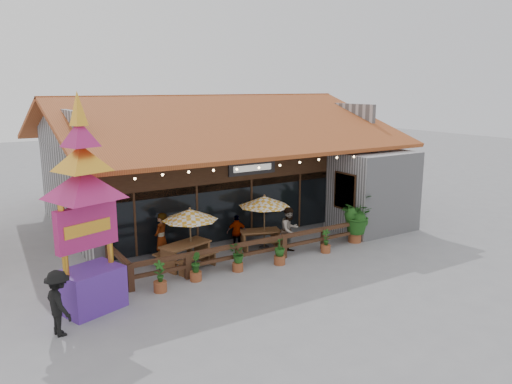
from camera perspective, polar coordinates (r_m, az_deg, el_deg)
ground at (r=20.06m, az=3.49°, el=-6.86°), size 100.00×100.00×0.00m
restaurant_building at (r=25.14m, az=-4.73°, el=2.17°), size 15.50×14.73×6.09m
patio_railing at (r=18.49m, az=-1.74°, el=-6.49°), size 10.00×2.60×0.92m
umbrella_left at (r=18.25m, az=-7.56°, el=-2.60°), size 2.66×2.66×2.19m
umbrella_right at (r=20.00m, az=0.97°, el=-1.09°), size 2.22×2.22×2.24m
picnic_table_left at (r=18.48m, az=-8.04°, el=-6.68°), size 2.22×2.05×0.88m
picnic_table_right at (r=20.29m, az=0.44°, el=-5.06°), size 1.97×1.83×0.78m
thai_sign_tower at (r=14.86m, az=-19.07°, el=0.22°), size 3.21×3.21×6.83m
tropical_plant at (r=21.37m, az=11.33°, el=-2.63°), size 1.92×1.95×2.04m
diner_a at (r=18.78m, az=-10.77°, el=-5.26°), size 0.84×0.82×1.95m
diner_b at (r=19.77m, az=3.84°, el=-4.36°), size 0.99×0.83×1.84m
diner_c at (r=20.22m, az=-2.19°, el=-4.60°), size 0.89×0.67×1.41m
pedestrian at (r=14.38m, az=-21.61°, el=-11.72°), size 0.88×1.27×1.79m
planter_a at (r=16.49m, az=-10.92°, el=-9.71°), size 0.43×0.43×1.05m
planter_b at (r=17.18m, az=-6.92°, el=-8.63°), size 0.40×0.44×0.99m
planter_c at (r=17.88m, az=-2.11°, el=-7.39°), size 0.66×0.60×0.96m
planter_d at (r=18.55m, az=2.72°, el=-6.82°), size 0.51×0.51×1.03m
planter_e at (r=20.04m, az=7.98°, el=-5.77°), size 0.39×0.40×0.96m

